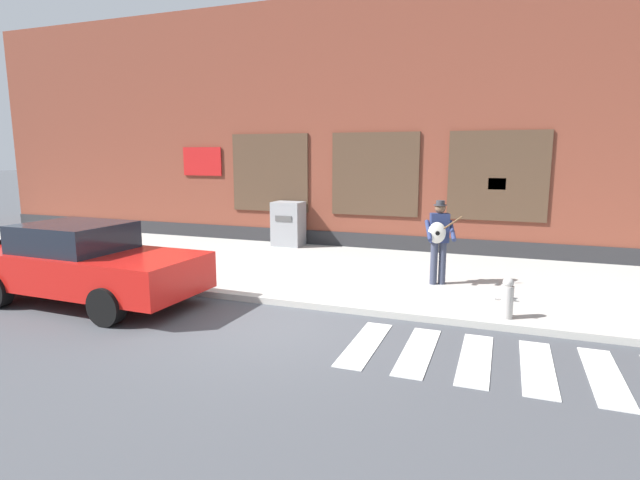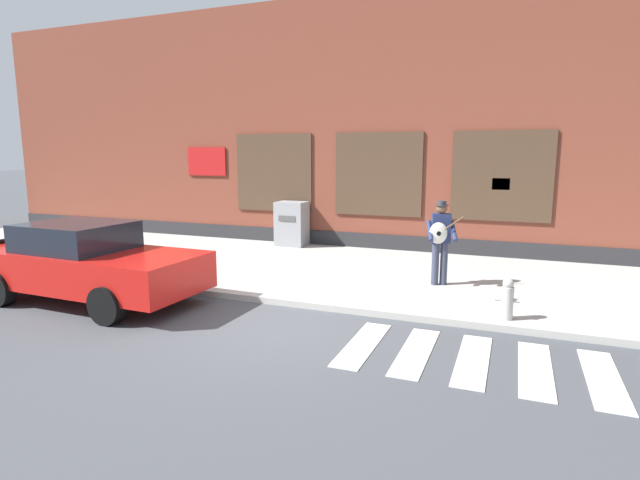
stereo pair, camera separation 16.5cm
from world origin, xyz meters
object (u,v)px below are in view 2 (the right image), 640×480
object	(u,v)px
busker	(440,237)
fire_hydrant	(507,299)
utility_box	(292,224)
red_car	(86,262)

from	to	relation	value
busker	fire_hydrant	world-z (taller)	busker
utility_box	fire_hydrant	distance (m)	7.87
busker	red_car	bearing A→B (deg)	-152.34
red_car	utility_box	xyz separation A→B (m)	(1.45, 6.33, 0.01)
red_car	fire_hydrant	xyz separation A→B (m)	(7.60, 1.43, -0.30)
busker	fire_hydrant	xyz separation A→B (m)	(1.37, -1.83, -0.66)
busker	fire_hydrant	size ratio (longest dim) A/B	2.52
fire_hydrant	busker	bearing A→B (deg)	126.80
red_car	busker	bearing A→B (deg)	27.66
red_car	utility_box	world-z (taller)	red_car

